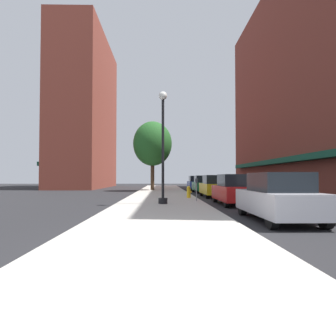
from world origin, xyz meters
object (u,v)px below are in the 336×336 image
object	(u,v)px
car_silver	(278,198)
car_red	(235,190)
tree_near	(153,144)
car_yellow	(215,186)
lamppost	(163,145)
fire_hydrant	(189,192)
car_green	(203,184)
car_blue	(196,183)
parking_meter_near	(196,187)

from	to	relation	value
car_silver	car_red	xyz separation A→B (m)	(0.00, 6.06, 0.00)
tree_near	car_yellow	distance (m)	12.00
lamppost	car_red	xyz separation A→B (m)	(3.91, 0.59, -2.39)
fire_hydrant	car_green	bearing A→B (deg)	76.02
car_silver	car_green	world-z (taller)	same
car_silver	car_red	size ratio (longest dim) A/B	1.00
lamppost	car_red	world-z (taller)	lamppost
lamppost	tree_near	bearing A→B (deg)	93.75
tree_near	car_blue	xyz separation A→B (m)	(5.01, 2.26, -4.33)
lamppost	fire_hydrant	size ratio (longest dim) A/B	7.47
car_red	fire_hydrant	bearing A→B (deg)	117.83
car_red	car_green	size ratio (longest dim) A/B	1.00
car_green	parking_meter_near	bearing A→B (deg)	-98.38
lamppost	car_silver	size ratio (longest dim) A/B	1.37
car_silver	car_green	bearing A→B (deg)	89.74
parking_meter_near	car_red	bearing A→B (deg)	-30.60
car_yellow	car_green	size ratio (longest dim) A/B	1.00
parking_meter_near	car_yellow	world-z (taller)	car_yellow
tree_near	car_blue	size ratio (longest dim) A/B	1.73
car_yellow	lamppost	bearing A→B (deg)	-119.42
car_silver	car_yellow	xyz separation A→B (m)	(0.00, 12.28, 0.00)
car_blue	car_yellow	bearing A→B (deg)	-90.97
car_yellow	car_green	bearing A→B (deg)	90.47
parking_meter_near	car_blue	size ratio (longest dim) A/B	0.30
lamppost	tree_near	distance (m)	16.96
car_red	lamppost	bearing A→B (deg)	-173.28
parking_meter_near	tree_near	world-z (taller)	tree_near
lamppost	car_blue	xyz separation A→B (m)	(3.91, 19.07, -2.39)
parking_meter_near	car_silver	distance (m)	7.47
fire_hydrant	lamppost	bearing A→B (deg)	-111.62
parking_meter_near	car_green	world-z (taller)	car_green
car_silver	car_blue	xyz separation A→B (m)	(0.00, 24.54, 0.00)
car_silver	car_red	distance (m)	6.06
lamppost	car_yellow	xyz separation A→B (m)	(3.91, 6.80, -2.39)
lamppost	parking_meter_near	world-z (taller)	lamppost
parking_meter_near	car_yellow	size ratio (longest dim) A/B	0.30
car_green	car_blue	size ratio (longest dim) A/B	1.00
fire_hydrant	parking_meter_near	bearing A→B (deg)	-85.31
parking_meter_near	tree_near	distance (m)	15.94
car_red	car_yellow	size ratio (longest dim) A/B	1.00
car_yellow	car_silver	bearing A→B (deg)	-89.53
lamppost	car_green	size ratio (longest dim) A/B	1.37
parking_meter_near	car_green	bearing A→B (deg)	80.26
car_silver	tree_near	bearing A→B (deg)	102.42
fire_hydrant	car_silver	size ratio (longest dim) A/B	0.18
car_red	car_yellow	distance (m)	6.22
lamppost	car_yellow	world-z (taller)	lamppost
parking_meter_near	car_green	xyz separation A→B (m)	(1.95, 11.36, -0.14)
car_silver	car_red	bearing A→B (deg)	89.74
fire_hydrant	car_red	size ratio (longest dim) A/B	0.18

